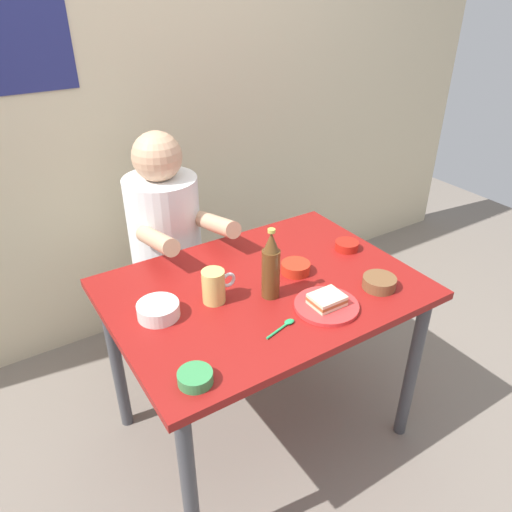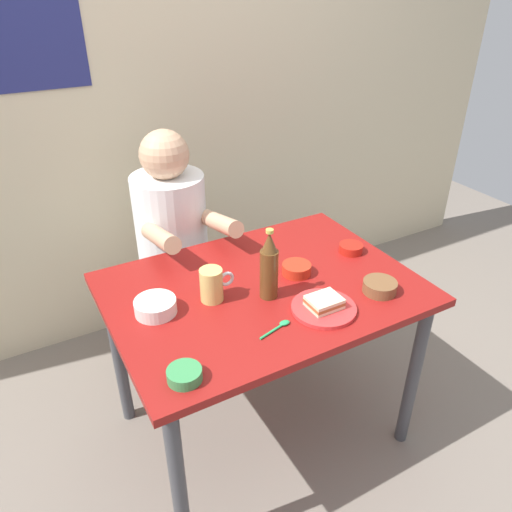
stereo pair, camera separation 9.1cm
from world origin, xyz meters
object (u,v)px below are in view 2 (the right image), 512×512
(plate_orange, at_px, (324,308))
(sambal_bowl_red, at_px, (351,248))
(beer_mug, at_px, (212,285))
(dining_table, at_px, (263,307))
(person_seated, at_px, (171,220))
(sandwich, at_px, (324,302))
(beer_bottle, at_px, (269,267))
(stool, at_px, (178,296))

(plate_orange, distance_m, sambal_bowl_red, 0.42)
(plate_orange, height_order, beer_mug, beer_mug)
(dining_table, distance_m, person_seated, 0.64)
(plate_orange, bearing_deg, sambal_bowl_red, 39.24)
(person_seated, relative_size, sandwich, 6.54)
(plate_orange, xyz_separation_m, beer_bottle, (-0.12, 0.16, 0.11))
(stool, height_order, sambal_bowl_red, sambal_bowl_red)
(dining_table, relative_size, plate_orange, 5.00)
(dining_table, relative_size, person_seated, 1.53)
(person_seated, height_order, beer_mug, person_seated)
(sandwich, bearing_deg, person_seated, 104.75)
(stool, distance_m, beer_mug, 0.77)
(dining_table, height_order, person_seated, person_seated)
(stool, distance_m, plate_orange, 0.97)
(stool, bearing_deg, sambal_bowl_red, -47.02)
(plate_orange, distance_m, beer_mug, 0.39)
(dining_table, relative_size, stool, 2.44)
(sandwich, xyz_separation_m, beer_bottle, (-0.12, 0.16, 0.09))
(beer_mug, bearing_deg, beer_bottle, -23.09)
(beer_mug, height_order, beer_bottle, beer_bottle)
(dining_table, height_order, stool, dining_table)
(dining_table, distance_m, sandwich, 0.28)
(stool, bearing_deg, person_seated, -90.00)
(dining_table, xyz_separation_m, sambal_bowl_red, (0.43, 0.04, 0.11))
(sambal_bowl_red, bearing_deg, dining_table, -174.59)
(person_seated, xyz_separation_m, beer_bottle, (0.10, -0.68, 0.09))
(beer_mug, bearing_deg, sambal_bowl_red, 2.58)
(plate_orange, relative_size, sambal_bowl_red, 2.29)
(plate_orange, bearing_deg, sandwich, 180.00)
(beer_bottle, bearing_deg, plate_orange, -53.41)
(dining_table, xyz_separation_m, plate_orange, (0.11, -0.23, 0.10))
(plate_orange, relative_size, beer_mug, 1.75)
(beer_mug, relative_size, sambal_bowl_red, 1.31)
(dining_table, bearing_deg, stool, 100.32)
(person_seated, height_order, plate_orange, person_seated)
(dining_table, bearing_deg, sambal_bowl_red, 5.41)
(person_seated, bearing_deg, beer_bottle, -81.48)
(dining_table, height_order, beer_mug, beer_mug)
(person_seated, relative_size, beer_mug, 5.71)
(sambal_bowl_red, bearing_deg, beer_bottle, -166.79)
(person_seated, xyz_separation_m, plate_orange, (0.22, -0.84, -0.02))
(dining_table, height_order, sandwich, sandwich)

